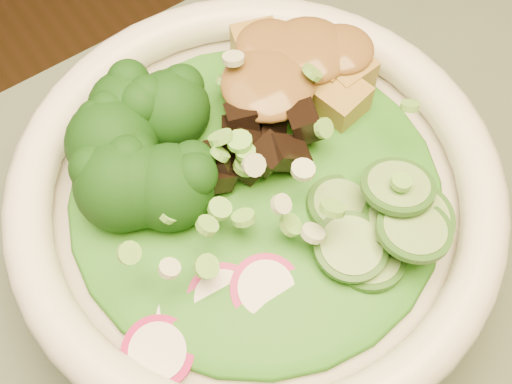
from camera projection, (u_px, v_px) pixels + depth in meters
salad_bowl at (256, 208)px, 0.46m from camera, size 0.31×0.31×0.08m
lettuce_bed at (256, 191)px, 0.44m from camera, size 0.23×0.23×0.03m
broccoli_florets at (141, 153)px, 0.43m from camera, size 0.11×0.11×0.05m
radish_slices at (227, 303)px, 0.40m from camera, size 0.13×0.09×0.02m
cucumber_slices at (378, 211)px, 0.42m from camera, size 0.10×0.10×0.04m
mushroom_heap at (262, 158)px, 0.43m from camera, size 0.10×0.10×0.05m
tofu_cubes at (288, 86)px, 0.46m from camera, size 0.12×0.10×0.04m
peanut_sauce at (289, 72)px, 0.45m from camera, size 0.08×0.06×0.02m
scallion_garnish at (256, 168)px, 0.42m from camera, size 0.22×0.22×0.03m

